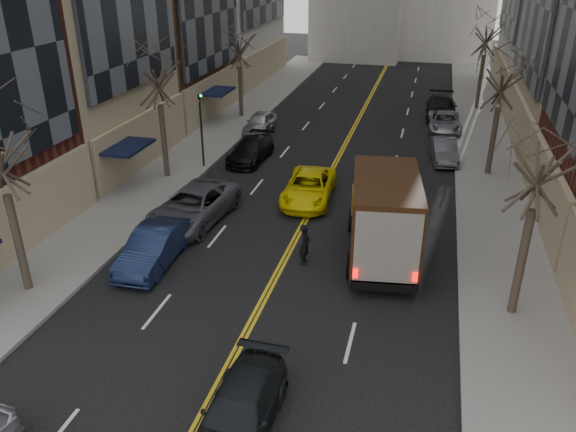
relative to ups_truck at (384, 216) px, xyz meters
The scene contains 19 objects.
sidewalk_left 18.35m from the ups_truck, 134.77° to the left, with size 4.00×66.00×0.15m, color slate.
sidewalk_right 14.06m from the ups_truck, 68.35° to the left, with size 4.00×66.00×0.15m, color slate.
tree_lf_mid 14.76m from the ups_truck, 154.78° to the left, with size 3.20×3.20×8.91m.
tree_lf_far 23.17m from the ups_truck, 123.72° to the left, with size 3.20×3.20×8.12m.
tree_rt_near 7.38m from the ups_truck, 31.58° to the right, with size 3.20×3.20×8.71m.
tree_rt_mid 12.76m from the ups_truck, 65.72° to the left, with size 3.20×3.20×8.32m.
tree_rt_far 26.87m from the ups_truck, 79.22° to the left, with size 3.20×3.20×9.11m.
traffic_signal 13.81m from the ups_truck, 144.73° to the left, with size 0.29×0.26×4.70m.
ups_truck is the anchor object (origin of this frame).
observer_sedan 10.89m from the ups_truck, 104.21° to the right, with size 1.87×4.51×1.31m.
taxi 6.62m from the ups_truck, 130.47° to the left, with size 2.36×5.11×1.42m, color yellow.
pedestrian 3.43m from the ups_truck, 155.42° to the right, with size 0.64×0.42×1.76m, color black.
parked_lf_b 9.50m from the ups_truck, 161.79° to the right, with size 1.61×4.61×1.52m, color #131D3D.
parked_lf_c 9.09m from the ups_truck, behind, with size 2.68×5.82×1.62m, color #54555C.
parked_lf_d 13.42m from the ups_truck, 132.08° to the left, with size 1.88×4.63×1.34m, color black.
parked_lf_e 18.75m from the ups_truck, 122.88° to the left, with size 1.63×4.05×1.38m, color #AEB2B6.
parked_rt_a 13.04m from the ups_truck, 79.15° to the left, with size 1.38×3.96×1.31m, color #46484E.
parked_rt_b 19.37m from the ups_truck, 82.74° to the left, with size 2.19×4.75×1.32m, color #95969B.
parked_rt_c 22.93m from the ups_truck, 84.56° to the left, with size 2.21×5.44×1.58m, color black.
Camera 1 is at (5.25, -6.98, 11.80)m, focal length 35.00 mm.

